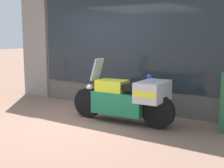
{
  "coord_description": "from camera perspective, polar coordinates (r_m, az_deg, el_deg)",
  "views": [
    {
      "loc": [
        4.26,
        -4.47,
        1.76
      ],
      "look_at": [
        0.38,
        1.27,
        0.68
      ],
      "focal_mm": 50.0,
      "sensor_mm": 36.0,
      "label": 1
    }
  ],
  "objects": [
    {
      "name": "paramedic_motorcycle",
      "position": [
        6.24,
        3.04,
        -2.51
      ],
      "size": [
        2.28,
        0.81,
        1.29
      ],
      "rotation": [
        0.0,
        0.0,
        3.2
      ],
      "color": "black",
      "rests_on": "ground"
    },
    {
      "name": "shop_building",
      "position": [
        7.99,
        -1.9,
        11.02
      ],
      "size": [
        6.26,
        0.55,
        4.11
      ],
      "color": "#56514C",
      "rests_on": "ground"
    },
    {
      "name": "window_display",
      "position": [
        7.67,
        3.3,
        -0.93
      ],
      "size": [
        4.87,
        0.3,
        1.91
      ],
      "color": "slate",
      "rests_on": "ground"
    },
    {
      "name": "ground_plane",
      "position": [
        6.42,
        -9.26,
        -7.18
      ],
      "size": [
        60.0,
        60.0,
        0.0
      ],
      "primitive_type": "plane",
      "color": "#7A5B4C"
    }
  ]
}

